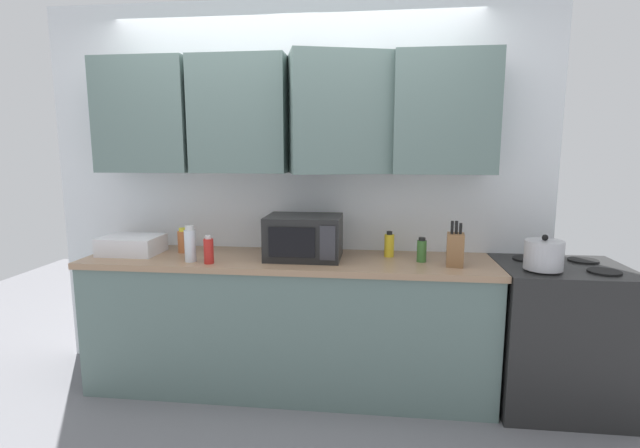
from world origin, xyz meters
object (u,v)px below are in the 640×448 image
(bottle_green_oil, at_px, (422,250))
(bottle_yellow_mustard, at_px, (389,245))
(knife_block, at_px, (455,249))
(stove_range, at_px, (558,336))
(microwave, at_px, (304,237))
(kettle, at_px, (544,255))
(bottle_clear_tall, at_px, (190,245))
(bottle_spice_jar, at_px, (183,241))
(bottle_red_sauce, at_px, (209,251))
(dish_rack, at_px, (132,245))

(bottle_green_oil, bearing_deg, bottle_yellow_mustard, 148.06)
(knife_block, height_order, bottle_green_oil, knife_block)
(stove_range, xyz_separation_m, microwave, (-1.60, 0.02, 0.59))
(kettle, distance_m, bottle_clear_tall, 2.14)
(kettle, relative_size, bottle_yellow_mustard, 1.28)
(bottle_spice_jar, bearing_deg, knife_block, -5.34)
(stove_range, xyz_separation_m, knife_block, (-0.66, -0.07, 0.55))
(bottle_spice_jar, bearing_deg, bottle_red_sauce, -45.06)
(knife_block, height_order, bottle_red_sauce, knife_block)
(microwave, bearing_deg, stove_range, -0.74)
(knife_block, distance_m, bottle_green_oil, 0.21)
(bottle_yellow_mustard, height_order, bottle_clear_tall, bottle_clear_tall)
(dish_rack, bearing_deg, stove_range, -0.41)
(dish_rack, bearing_deg, kettle, -3.49)
(knife_block, xyz_separation_m, bottle_clear_tall, (-1.64, -0.08, 0.01))
(kettle, bearing_deg, bottle_spice_jar, 174.13)
(bottle_yellow_mustard, distance_m, bottle_spice_jar, 1.41)
(kettle, height_order, bottle_spice_jar, kettle)
(kettle, xyz_separation_m, bottle_yellow_mustard, (-0.88, 0.27, -0.02))
(bottle_yellow_mustard, xyz_separation_m, bottle_spice_jar, (-1.41, -0.04, 0.00))
(bottle_green_oil, bearing_deg, stove_range, -0.58)
(dish_rack, height_order, knife_block, knife_block)
(bottle_clear_tall, height_order, bottle_green_oil, bottle_clear_tall)
(stove_range, height_order, dish_rack, dish_rack)
(kettle, xyz_separation_m, bottle_red_sauce, (-2.00, -0.05, -0.02))
(stove_range, height_order, bottle_green_oil, bottle_green_oil)
(bottle_red_sauce, bearing_deg, bottle_yellow_mustard, 16.13)
(bottle_spice_jar, distance_m, bottle_clear_tall, 0.29)
(knife_block, distance_m, bottle_yellow_mustard, 0.44)
(stove_range, distance_m, bottle_yellow_mustard, 1.18)
(dish_rack, bearing_deg, bottle_spice_jar, 12.71)
(knife_block, distance_m, bottle_red_sauce, 1.51)
(microwave, relative_size, bottle_yellow_mustard, 2.83)
(stove_range, relative_size, kettle, 4.21)
(stove_range, xyz_separation_m, bottle_spice_jar, (-2.46, 0.10, 0.53))
(bottle_red_sauce, bearing_deg, bottle_green_oil, 8.60)
(stove_range, bearing_deg, microwave, 179.26)
(bottle_spice_jar, height_order, bottle_green_oil, bottle_spice_jar)
(bottle_yellow_mustard, bearing_deg, bottle_clear_tall, -167.10)
(stove_range, distance_m, bottle_green_oil, 1.00)
(microwave, distance_m, bottle_yellow_mustard, 0.57)
(bottle_spice_jar, bearing_deg, kettle, -5.87)
(stove_range, xyz_separation_m, bottle_clear_tall, (-2.31, -0.15, 0.56))
(kettle, bearing_deg, bottle_red_sauce, -178.54)
(bottle_red_sauce, distance_m, bottle_clear_tall, 0.14)
(bottle_spice_jar, bearing_deg, bottle_green_oil, -3.09)
(bottle_yellow_mustard, distance_m, bottle_green_oil, 0.24)
(kettle, height_order, bottle_red_sauce, kettle)
(microwave, height_order, bottle_yellow_mustard, microwave)
(stove_range, height_order, microwave, microwave)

